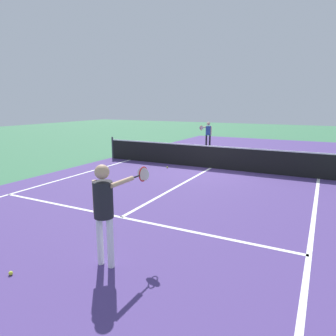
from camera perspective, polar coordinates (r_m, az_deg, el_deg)
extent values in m
plane|color=#38724C|center=(13.00, 7.99, -0.02)|extent=(60.00, 60.00, 0.00)
cube|color=#4C387A|center=(13.00, 7.99, -0.02)|extent=(10.62, 24.40, 0.00)
cube|color=white|center=(10.60, -25.58, -3.83)|extent=(0.10, 11.89, 0.01)
cube|color=white|center=(6.64, 25.06, -12.96)|extent=(0.10, 11.89, 0.01)
cube|color=white|center=(7.49, -8.73, -9.09)|extent=(8.22, 0.10, 0.01)
cube|color=white|center=(10.11, 1.95, -3.35)|extent=(0.10, 6.40, 0.01)
cylinder|color=#33383D|center=(15.33, -10.31, 3.76)|extent=(0.09, 0.09, 1.07)
cube|color=black|center=(12.91, 8.05, 1.96)|extent=(10.23, 0.02, 0.91)
cube|color=white|center=(12.84, 8.11, 4.07)|extent=(10.23, 0.03, 0.05)
cylinder|color=white|center=(5.38, -12.60, -13.05)|extent=(0.11, 0.11, 0.86)
cylinder|color=white|center=(5.25, -10.72, -13.62)|extent=(0.11, 0.11, 0.86)
cylinder|color=black|center=(5.05, -12.02, -5.81)|extent=(0.32, 0.32, 0.60)
sphere|color=tan|center=(4.93, -12.25, -0.71)|extent=(0.24, 0.24, 0.24)
cylinder|color=tan|center=(5.15, -13.48, -5.40)|extent=(0.08, 0.08, 0.58)
cylinder|color=tan|center=(5.09, -8.56, -2.57)|extent=(0.09, 0.59, 0.08)
cylinder|color=black|center=(5.41, -6.02, -1.64)|extent=(0.03, 0.22, 0.03)
torus|color=red|center=(5.60, -4.65, -1.13)|extent=(0.03, 0.28, 0.28)
cylinder|color=silver|center=(5.60, -4.65, -1.13)|extent=(0.25, 0.01, 0.25)
cylinder|color=black|center=(18.99, 7.81, 4.95)|extent=(0.11, 0.11, 0.78)
cylinder|color=black|center=(19.05, 7.17, 4.99)|extent=(0.11, 0.11, 0.78)
cylinder|color=#2D4C99|center=(18.95, 7.55, 6.96)|extent=(0.32, 0.32, 0.55)
sphere|color=beige|center=(18.92, 7.58, 8.23)|extent=(0.21, 0.21, 0.21)
cylinder|color=beige|center=(18.90, 8.05, 6.96)|extent=(0.08, 0.08, 0.53)
cylinder|color=beige|center=(18.73, 6.83, 7.60)|extent=(0.11, 0.53, 0.08)
cylinder|color=black|center=(18.37, 6.49, 7.53)|extent=(0.04, 0.22, 0.03)
torus|color=red|center=(18.14, 6.26, 7.48)|extent=(0.04, 0.28, 0.28)
cylinder|color=silver|center=(18.14, 6.26, 7.48)|extent=(0.25, 0.02, 0.25)
sphere|color=#CCE033|center=(12.88, -0.14, 0.13)|extent=(0.07, 0.07, 0.07)
sphere|color=#CCE033|center=(5.71, -27.35, -17.07)|extent=(0.07, 0.07, 0.07)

